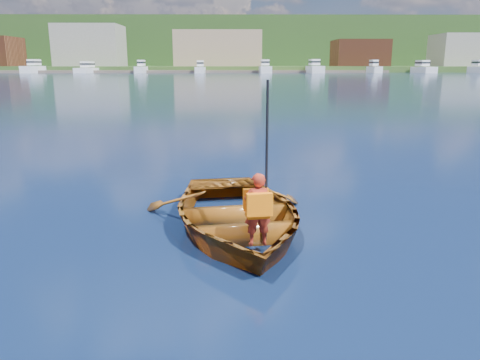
# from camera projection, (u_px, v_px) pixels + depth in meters

# --- Properties ---
(ground) EXTENTS (600.00, 600.00, 0.00)m
(ground) POSITION_uv_depth(u_px,v_px,m) (155.00, 248.00, 6.45)
(ground) COLOR #111E3E
(ground) RESTS_ON ground
(rowboat) EXTENTS (3.37, 4.29, 0.81)m
(rowboat) POSITION_uv_depth(u_px,v_px,m) (236.00, 214.00, 7.10)
(rowboat) COLOR brown
(rowboat) RESTS_ON ground
(child_paddler) EXTENTS (0.40, 0.39, 2.17)m
(child_paddler) POSITION_uv_depth(u_px,v_px,m) (258.00, 207.00, 6.18)
(child_paddler) COLOR #A62B1A
(child_paddler) RESTS_ON ground
(shoreline) EXTENTS (400.00, 140.00, 22.00)m
(shoreline) POSITION_uv_depth(u_px,v_px,m) (233.00, 49.00, 233.70)
(shoreline) COLOR #3A5E2A
(shoreline) RESTS_ON ground
(dock) EXTENTS (159.90, 15.00, 0.80)m
(dock) POSITION_uv_depth(u_px,v_px,m) (211.00, 72.00, 149.98)
(dock) COLOR brown
(dock) RESTS_ON ground
(waterfront_buildings) EXTENTS (202.00, 16.00, 14.00)m
(waterfront_buildings) POSITION_uv_depth(u_px,v_px,m) (211.00, 49.00, 164.72)
(waterfront_buildings) COLOR maroon
(waterfront_buildings) RESTS_ON ground
(marina_yachts) EXTENTS (141.72, 13.81, 4.43)m
(marina_yachts) POSITION_uv_depth(u_px,v_px,m) (254.00, 68.00, 145.30)
(marina_yachts) COLOR white
(marina_yachts) RESTS_ON ground
(hillside_trees) EXTENTS (200.41, 87.60, 27.46)m
(hillside_trees) POSITION_uv_depth(u_px,v_px,m) (184.00, 29.00, 245.55)
(hillside_trees) COLOR #382314
(hillside_trees) RESTS_ON ground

